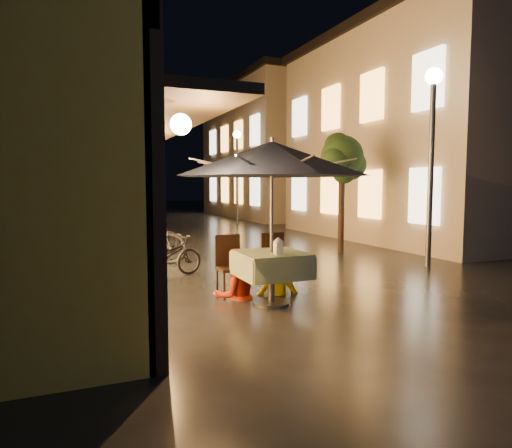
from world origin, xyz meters
name	(u,v)px	position (x,y,z in m)	size (l,w,h in m)	color
ground	(370,302)	(0.00, 0.00, 0.00)	(90.00, 90.00, 0.00)	black
east_building_near	(437,137)	(7.49, 6.50, 3.41)	(7.30, 9.30, 6.80)	tan
east_building_far	(287,152)	(7.49, 18.00, 3.66)	(7.30, 10.30, 7.30)	tan
street_tree	(342,160)	(2.41, 4.51, 2.42)	(1.43, 1.20, 3.15)	black
streetlamp_near	(432,131)	(3.00, 2.00, 2.92)	(0.36, 0.36, 4.23)	#59595E
streetlamp_far	(237,160)	(3.00, 14.00, 2.92)	(0.36, 0.36, 4.23)	#59595E
cafe_table	(272,265)	(-1.44, 0.46, 0.59)	(0.99, 0.99, 0.78)	#59595E
patio_umbrella	(272,159)	(-1.44, 0.46, 2.15)	(2.81, 2.81, 2.46)	#59595E
cafe_chair_left	(230,262)	(-1.84, 1.19, 0.54)	(0.42, 0.42, 0.97)	black
cafe_chair_right	(275,259)	(-1.04, 1.19, 0.54)	(0.42, 0.42, 0.97)	black
table_lantern	(278,245)	(-1.44, 0.22, 0.92)	(0.16, 0.16, 0.25)	white
person_orange	(236,250)	(-1.79, 1.03, 0.76)	(0.74, 0.57, 1.52)	#B8260C
person_yellow	(277,252)	(-1.08, 1.02, 0.68)	(0.88, 0.50, 1.36)	#FFC700
bicycle_0	(165,257)	(-2.52, 3.01, 0.40)	(0.54, 1.54, 0.81)	black
bicycle_1	(145,240)	(-2.63, 4.59, 0.55)	(0.51, 1.82, 1.09)	black
bicycle_2	(144,237)	(-2.44, 5.98, 0.46)	(0.62, 1.77, 0.93)	black
bicycle_3	(130,236)	(-2.71, 6.64, 0.44)	(0.42, 1.48, 0.89)	black
bicycle_4	(133,231)	(-2.56, 7.27, 0.50)	(0.66, 1.89, 0.99)	black
bicycle_5	(128,227)	(-2.54, 8.32, 0.51)	(0.48, 1.71, 1.03)	black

